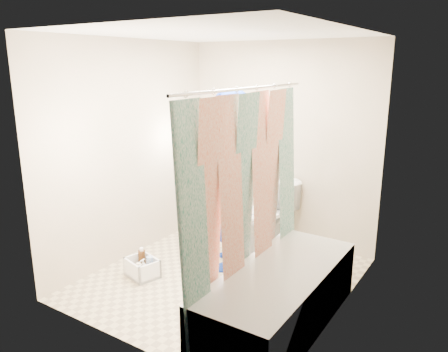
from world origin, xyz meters
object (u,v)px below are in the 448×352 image
Objects in this scene: bathtub at (279,296)px; cleaning_caddy at (143,269)px; toilet at (265,216)px; plumber at (226,181)px.

bathtub reaches higher than cleaning_caddy.
bathtub is at bearing -43.42° from toilet.
toilet is (-0.84, 1.33, 0.14)m from bathtub.
bathtub is at bearing 15.69° from cleaning_caddy.
cleaning_caddy is at bearing -61.68° from plumber.
plumber is at bearing 143.86° from bathtub.
toilet reaches higher than bathtub.
plumber reaches higher than bathtub.
plumber is at bearing -89.23° from toilet.
plumber reaches higher than toilet.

